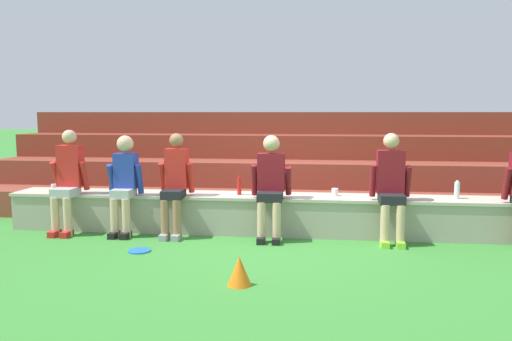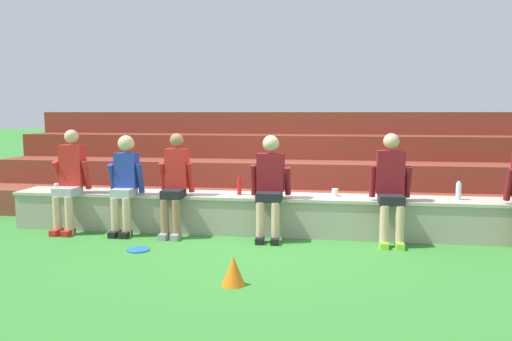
# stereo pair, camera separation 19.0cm
# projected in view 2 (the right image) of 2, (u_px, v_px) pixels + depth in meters

# --- Properties ---
(ground_plane) EXTENTS (80.00, 80.00, 0.00)m
(ground_plane) POSITION_uv_depth(u_px,v_px,m) (264.00, 238.00, 6.70)
(ground_plane) COLOR #388433
(stone_seating_wall) EXTENTS (7.37, 0.62, 0.54)m
(stone_seating_wall) POSITION_uv_depth(u_px,v_px,m) (267.00, 213.00, 6.95)
(stone_seating_wall) COLOR #A8A08E
(stone_seating_wall) RESTS_ON ground
(brick_bleachers) EXTENTS (10.06, 3.07, 1.69)m
(brick_bleachers) POSITION_uv_depth(u_px,v_px,m) (283.00, 169.00, 9.28)
(brick_bleachers) COLOR brown
(brick_bleachers) RESTS_ON ground
(person_far_left) EXTENTS (0.51, 0.57, 1.45)m
(person_far_left) POSITION_uv_depth(u_px,v_px,m) (70.00, 178.00, 7.00)
(person_far_left) COLOR #DBAD89
(person_far_left) RESTS_ON ground
(person_left_of_center) EXTENTS (0.48, 0.52, 1.37)m
(person_left_of_center) POSITION_uv_depth(u_px,v_px,m) (125.00, 181.00, 6.86)
(person_left_of_center) COLOR #DBAD89
(person_left_of_center) RESTS_ON ground
(person_center) EXTENTS (0.48, 0.58, 1.40)m
(person_center) POSITION_uv_depth(u_px,v_px,m) (175.00, 182.00, 6.79)
(person_center) COLOR #996B4C
(person_center) RESTS_ON ground
(person_right_of_center) EXTENTS (0.54, 0.57, 1.39)m
(person_right_of_center) POSITION_uv_depth(u_px,v_px,m) (270.00, 183.00, 6.57)
(person_right_of_center) COLOR #DBAD89
(person_right_of_center) RESTS_ON ground
(person_far_right) EXTENTS (0.53, 0.57, 1.42)m
(person_far_right) POSITION_uv_depth(u_px,v_px,m) (391.00, 185.00, 6.35)
(person_far_right) COLOR #DBAD89
(person_far_right) RESTS_ON ground
(water_bottle_near_left) EXTENTS (0.06, 0.06, 0.26)m
(water_bottle_near_left) POSITION_uv_depth(u_px,v_px,m) (239.00, 186.00, 6.95)
(water_bottle_near_left) COLOR red
(water_bottle_near_left) RESTS_ON stone_seating_wall
(water_bottle_near_right) EXTENTS (0.07, 0.07, 0.24)m
(water_bottle_near_right) POSITION_uv_depth(u_px,v_px,m) (459.00, 191.00, 6.56)
(water_bottle_near_right) COLOR silver
(water_bottle_near_right) RESTS_ON stone_seating_wall
(plastic_cup_left_end) EXTENTS (0.08, 0.08, 0.11)m
(plastic_cup_left_end) POSITION_uv_depth(u_px,v_px,m) (57.00, 187.00, 7.33)
(plastic_cup_left_end) COLOR white
(plastic_cup_left_end) RESTS_ON stone_seating_wall
(plastic_cup_right_end) EXTENTS (0.09, 0.09, 0.10)m
(plastic_cup_right_end) POSITION_uv_depth(u_px,v_px,m) (335.00, 192.00, 6.83)
(plastic_cup_right_end) COLOR white
(plastic_cup_right_end) RESTS_ON stone_seating_wall
(plastic_cup_middle) EXTENTS (0.08, 0.08, 0.11)m
(plastic_cup_middle) POSITION_uv_depth(u_px,v_px,m) (113.00, 188.00, 7.19)
(plastic_cup_middle) COLOR blue
(plastic_cup_middle) RESTS_ON stone_seating_wall
(frisbee) EXTENTS (0.27, 0.27, 0.02)m
(frisbee) POSITION_uv_depth(u_px,v_px,m) (138.00, 250.00, 6.08)
(frisbee) COLOR blue
(frisbee) RESTS_ON ground
(sports_cone) EXTENTS (0.24, 0.24, 0.29)m
(sports_cone) POSITION_uv_depth(u_px,v_px,m) (233.00, 271.00, 4.85)
(sports_cone) COLOR orange
(sports_cone) RESTS_ON ground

